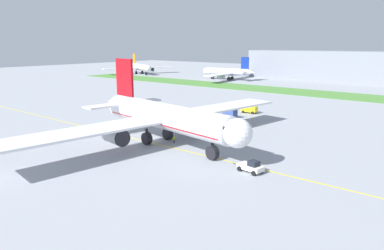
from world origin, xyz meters
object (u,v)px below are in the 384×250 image
(pushback_tug, at_px, (251,167))
(service_truck_catering_van, at_px, (230,113))
(parked_airliner_far_centre, at_px, (228,72))
(airliner_foreground, at_px, (164,117))
(parked_airliner_far_left, at_px, (140,67))
(service_truck_baggage_loader, at_px, (249,108))
(ground_crew_wingwalker_port, at_px, (174,139))

(pushback_tug, xyz_separation_m, service_truck_catering_van, (-29.23, 38.08, 0.47))
(service_truck_catering_van, relative_size, parked_airliner_far_centre, 0.09)
(airliner_foreground, height_order, pushback_tug, airliner_foreground)
(parked_airliner_far_left, relative_size, parked_airliner_far_centre, 0.98)
(airliner_foreground, relative_size, service_truck_catering_van, 15.41)
(service_truck_baggage_loader, bearing_deg, pushback_tug, -59.59)
(parked_airliner_far_left, height_order, parked_airliner_far_centre, parked_airliner_far_left)
(pushback_tug, relative_size, parked_airliner_far_left, 0.12)
(ground_crew_wingwalker_port, xyz_separation_m, parked_airliner_far_left, (-148.23, 127.56, 3.98))
(airliner_foreground, height_order, service_truck_catering_van, airliner_foreground)
(pushback_tug, bearing_deg, airliner_foreground, 171.74)
(pushback_tug, bearing_deg, parked_airliner_far_centre, 124.71)
(service_truck_catering_van, height_order, parked_airliner_far_centre, parked_airliner_far_centre)
(airliner_foreground, bearing_deg, service_truck_baggage_loader, 94.88)
(airliner_foreground, bearing_deg, ground_crew_wingwalker_port, 54.86)
(service_truck_baggage_loader, bearing_deg, parked_airliner_far_centre, 126.91)
(parked_airliner_far_centre, bearing_deg, service_truck_baggage_loader, -53.09)
(ground_crew_wingwalker_port, xyz_separation_m, service_truck_baggage_loader, (-5.17, 43.04, 0.48))
(pushback_tug, xyz_separation_m, parked_airliner_far_left, (-171.53, 133.03, 4.01))
(airliner_foreground, bearing_deg, pushback_tug, -8.26)
(ground_crew_wingwalker_port, height_order, parked_airliner_far_centre, parked_airliner_far_centre)
(service_truck_catering_van, bearing_deg, pushback_tug, -52.49)
(pushback_tug, relative_size, service_truck_catering_van, 1.32)
(airliner_foreground, relative_size, parked_airliner_far_left, 1.40)
(airliner_foreground, relative_size, pushback_tug, 11.68)
(pushback_tug, relative_size, ground_crew_wingwalker_port, 3.78)
(service_truck_catering_van, bearing_deg, ground_crew_wingwalker_port, -79.70)
(service_truck_baggage_loader, distance_m, parked_airliner_far_left, 166.19)
(parked_airliner_far_centre, bearing_deg, service_truck_catering_van, -56.43)
(service_truck_baggage_loader, relative_size, parked_airliner_far_left, 0.10)
(service_truck_baggage_loader, xyz_separation_m, parked_airliner_far_centre, (-66.08, 87.99, 3.39))
(pushback_tug, height_order, service_truck_catering_van, service_truck_catering_van)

